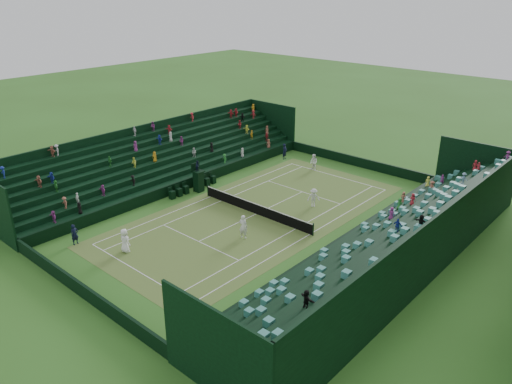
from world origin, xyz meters
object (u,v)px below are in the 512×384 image
tennis_net (256,208)px  umpire_chair (198,178)px  player_far_west (314,162)px  player_far_east (314,198)px  player_near_west (125,241)px  player_near_east (243,227)px

tennis_net → umpire_chair: umpire_chair is taller
umpire_chair → player_far_west: 12.49m
umpire_chair → player_far_east: umpire_chair is taller
tennis_net → player_near_west: player_near_west is taller
player_near_west → player_far_west: (0.09, 22.71, -0.05)m
tennis_net → player_far_west: player_far_west is taller
player_near_west → player_far_east: bearing=-111.4°
player_far_west → player_near_east: bearing=-57.9°
player_near_west → player_far_west: player_near_west is taller
umpire_chair → player_near_west: size_ratio=1.65×
tennis_net → player_far_west: 12.14m
player_near_east → tennis_net: bearing=-75.1°
tennis_net → player_near_west: (-2.75, -10.87, 0.37)m
tennis_net → player_far_west: size_ratio=6.89×
player_far_east → player_near_west: bearing=-153.0°
player_near_east → player_far_east: bearing=-107.8°
umpire_chair → player_far_west: (4.62, 11.60, -0.42)m
tennis_net → player_far_east: bearing=59.4°
umpire_chair → player_far_east: (9.90, 4.21, -0.44)m
tennis_net → player_near_east: 4.30m
tennis_net → player_near_east: size_ratio=6.18×
umpire_chair → player_near_east: size_ratio=1.57×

